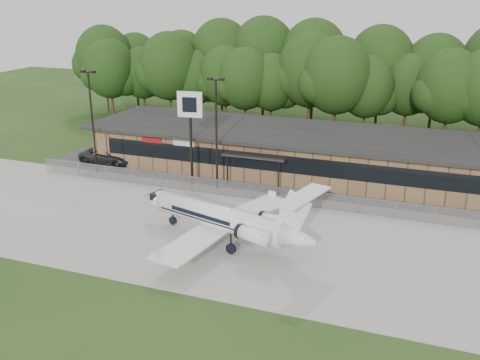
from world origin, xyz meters
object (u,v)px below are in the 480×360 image
at_px(terminal, 291,150).
at_px(suv, 108,156).
at_px(pole_sign, 190,115).
at_px(business_jet, 225,219).

bearing_deg(terminal, suv, -167.52).
height_order(terminal, suv, terminal).
relative_size(suv, pole_sign, 0.69).
xyz_separation_m(business_jet, pole_sign, (-7.50, 10.47, 4.87)).
distance_m(suv, pole_sign, 12.94).
distance_m(business_jet, pole_sign, 13.77).
bearing_deg(suv, terminal, -78.79).
xyz_separation_m(suv, pole_sign, (11.12, -2.99, 5.90)).
height_order(terminal, business_jet, business_jet).
bearing_deg(business_jet, suv, 160.02).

